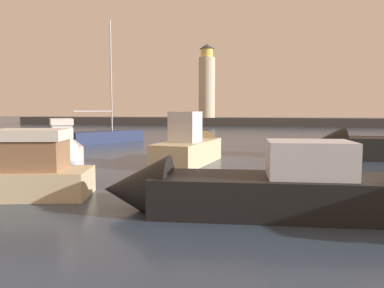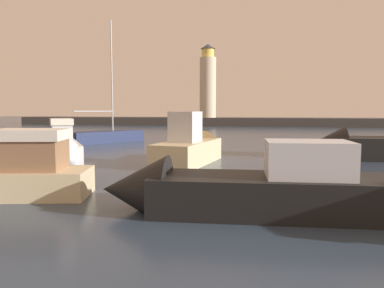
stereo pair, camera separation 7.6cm
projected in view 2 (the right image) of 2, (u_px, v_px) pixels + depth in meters
The scene contains 8 objects.
ground_plane at pixel (222, 141), 33.40m from camera, with size 220.00×220.00×0.00m, color #2D3D51.
breakwater at pixel (247, 122), 64.67m from camera, with size 85.93×4.65×1.45m, color #423F3D.
lighthouse at pixel (208, 83), 65.53m from camera, with size 2.87×2.87×12.82m.
motorboat_1 at pixel (233, 189), 10.19m from camera, with size 8.08×2.79×2.44m.
motorboat_2 at pixel (194, 147), 20.33m from camera, with size 2.89×7.18×3.06m.
motorboat_5 at pixel (63, 149), 19.66m from camera, with size 5.01×6.22×2.56m.
sailboat_moored at pixel (106, 136), 32.46m from camera, with size 5.31×6.69×10.52m.
mooring_buoy at pixel (315, 166), 15.60m from camera, with size 0.98×0.98×0.98m, color #EA5919.
Camera 2 is at (4.51, -0.87, 2.84)m, focal length 34.84 mm.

